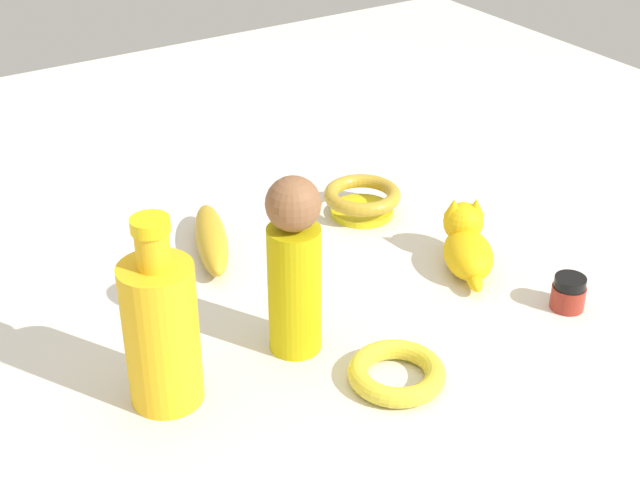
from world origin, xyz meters
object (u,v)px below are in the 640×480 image
(bowl, at_px, (362,199))
(bottle_tall, at_px, (161,329))
(person_figure_adult, at_px, (294,266))
(cat_figurine, at_px, (467,243))
(bangle, at_px, (397,373))
(nail_polish_jar, at_px, (569,293))
(banana, at_px, (211,239))

(bowl, height_order, bottle_tall, bottle_tall)
(person_figure_adult, distance_m, bottle_tall, 0.17)
(cat_figurine, height_order, bangle, cat_figurine)
(nail_polish_jar, relative_size, person_figure_adult, 0.20)
(bowl, bearing_deg, person_figure_adult, 131.92)
(person_figure_adult, bearing_deg, bangle, -152.30)
(bangle, distance_m, banana, 0.37)
(cat_figurine, distance_m, bottle_tall, 0.46)
(cat_figurine, bearing_deg, bowl, 9.40)
(bowl, bearing_deg, bangle, 150.83)
(cat_figurine, relative_size, bangle, 1.20)
(bowl, bearing_deg, bottle_tall, 118.93)
(person_figure_adult, relative_size, bottle_tall, 0.99)
(bowl, xyz_separation_m, bangle, (-0.34, 0.19, -0.01))
(cat_figurine, xyz_separation_m, bottle_tall, (-0.03, 0.45, 0.06))
(bangle, height_order, nail_polish_jar, nail_polish_jar)
(person_figure_adult, bearing_deg, cat_figurine, -83.86)
(person_figure_adult, xyz_separation_m, bottle_tall, (-0.00, 0.17, -0.02))
(nail_polish_jar, height_order, bottle_tall, bottle_tall)
(cat_figurine, bearing_deg, bottle_tall, 94.44)
(person_figure_adult, xyz_separation_m, banana, (0.25, -0.01, -0.09))
(nail_polish_jar, bearing_deg, person_figure_adult, 70.97)
(bangle, bearing_deg, banana, 7.24)
(person_figure_adult, height_order, banana, person_figure_adult)
(bangle, bearing_deg, nail_polish_jar, -89.37)
(cat_figurine, bearing_deg, person_figure_adult, 96.14)
(banana, bearing_deg, cat_figurine, 72.64)
(cat_figurine, distance_m, bangle, 0.27)
(cat_figurine, relative_size, banana, 0.71)
(person_figure_adult, bearing_deg, bottle_tall, 91.49)
(bottle_tall, bearing_deg, person_figure_adult, -88.51)
(bottle_tall, bearing_deg, nail_polish_jar, -102.45)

